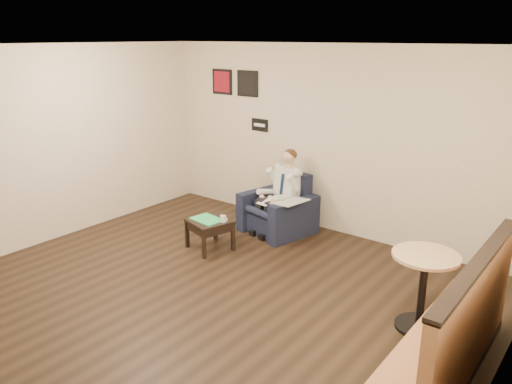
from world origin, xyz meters
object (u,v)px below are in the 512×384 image
Objects in this scene: armchair at (278,204)px; green_folder at (207,219)px; side_table at (210,234)px; coffee_mug at (223,219)px; cafe_table at (422,292)px; smartphone at (221,218)px; seated_man at (272,195)px; banquette at (445,317)px.

armchair is 1.20m from green_folder.
coffee_mug reaches higher than side_table.
smartphone is at bearing 174.43° from cafe_table.
seated_man is at bearing -90.00° from armchair.
banquette reaches higher than cafe_table.
banquette is 0.76m from cafe_table.
armchair is 1.03m from smartphone.
side_table is 3.93× the size of smartphone.
armchair is 1.20m from side_table.
coffee_mug is (-0.15, -0.94, -0.13)m from seated_man.
coffee_mug is at bearing 165.77° from banquette.
smartphone is at bearing -93.95° from armchair.
smartphone is (-0.26, -0.87, -0.17)m from seated_man.
seated_man is 2.97m from cafe_table.
coffee_mug is 0.68× the size of smartphone.
seated_man is at bearing 150.48° from banquette.
side_table is at bearing -96.26° from armchair.
seated_man is at bearing 156.91° from cafe_table.
cafe_table is at bearing 20.53° from smartphone.
coffee_mug is 3.40m from banquette.
green_folder is at bearing -103.96° from smartphone.
green_folder is at bearing -162.41° from coffee_mug.
banquette reaches higher than coffee_mug.
side_table is at bearing -97.35° from smartphone.
banquette is at bearing -12.47° from side_table.
banquette is at bearing -14.23° from coffee_mug.
seated_man reaches higher than banquette.
banquette is (3.40, -0.91, 0.14)m from smartphone.
armchair reaches higher than cafe_table.
cafe_table is (2.70, -1.28, -0.03)m from armchair.
smartphone is 0.06× the size of banquette.
seated_man is at bearing 70.69° from side_table.
green_folder is at bearing 177.31° from cafe_table.
armchair is 1.73× the size of side_table.
banquette is at bearing -12.19° from green_folder.
cafe_table is (2.73, -1.16, -0.19)m from seated_man.
side_table is 0.34m from coffee_mug.
armchair reaches higher than green_folder.
banquette is (3.49, -0.77, 0.36)m from side_table.
armchair reaches higher than side_table.
smartphone reaches higher than side_table.
side_table is at bearing 17.59° from green_folder.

